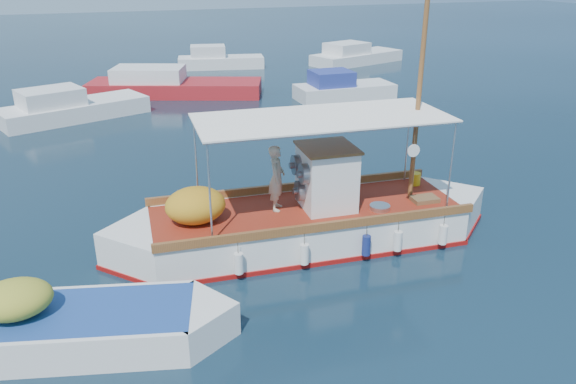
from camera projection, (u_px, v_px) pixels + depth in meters
name	position (u px, v px, depth m)	size (l,w,h in m)	color
ground	(319.00, 243.00, 15.44)	(160.00, 160.00, 0.00)	black
fishing_caique	(304.00, 222.00, 15.28)	(10.98, 3.56, 6.71)	white
dinghy	(63.00, 330.00, 11.22)	(6.74, 3.12, 1.70)	white
bg_boat_nw	(70.00, 109.00, 27.28)	(7.29, 4.66, 1.80)	silver
bg_boat_n	(170.00, 86.00, 32.22)	(10.14, 5.98, 1.80)	#A71B20
bg_boat_ne	(342.00, 90.00, 31.33)	(5.49, 2.26, 1.80)	silver
bg_boat_e	(355.00, 57.00, 42.13)	(7.78, 4.84, 1.80)	silver
bg_boat_far_n	(218.00, 61.00, 40.38)	(6.32, 3.13, 1.80)	silver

